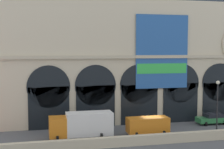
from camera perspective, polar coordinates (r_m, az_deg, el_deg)
The scene contains 7 objects.
ground_plane at distance 41.41m, azimuth 7.06°, elevation -10.37°, with size 200.00×200.00×0.00m, color #54565B.
quay_parapet_wall at distance 37.26m, azimuth 9.48°, elevation -11.22°, with size 90.00×0.70×1.11m, color beige.
station_building at distance 47.40m, azimuth 3.96°, elevation 4.52°, with size 38.98×5.96×21.79m.
box_truck_midwest at distance 38.47m, azimuth -5.41°, elevation -8.91°, with size 7.50×2.91×3.12m.
van_center at distance 40.26m, azimuth 6.41°, elevation -8.97°, with size 5.20×2.48×2.20m.
car_mideast at distance 47.88m, azimuth 17.55°, elevation -7.52°, with size 4.40×2.22×1.55m.
street_lamp_quayside at distance 40.28m, azimuth 18.36°, elevation -4.58°, with size 0.44×0.44×6.90m.
Camera 1 is at (-13.92, -37.52, 10.65)m, focal length 51.05 mm.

